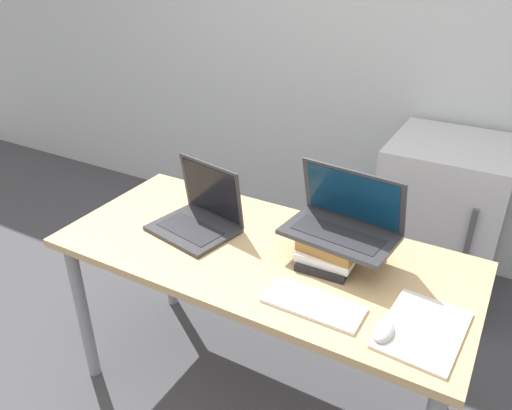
% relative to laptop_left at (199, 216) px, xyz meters
% --- Properties ---
extents(wall_back, '(8.00, 0.05, 2.70)m').
position_rel_laptop_left_xyz_m(wall_back, '(0.29, 1.39, 0.59)').
color(wall_back, silver).
rests_on(wall_back, ground_plane).
extents(desk, '(1.50, 0.68, 0.71)m').
position_rel_laptop_left_xyz_m(desk, '(0.29, -0.02, -0.13)').
color(desk, tan).
rests_on(desk, ground_plane).
extents(laptop_left, '(0.35, 0.30, 0.26)m').
position_rel_laptop_left_xyz_m(laptop_left, '(0.00, 0.00, 0.00)').
color(laptop_left, '#333338').
rests_on(laptop_left, desk).
extents(book_stack, '(0.22, 0.28, 0.09)m').
position_rel_laptop_left_xyz_m(book_stack, '(0.53, 0.07, -0.00)').
color(book_stack, black).
rests_on(book_stack, desk).
extents(laptop_on_books, '(0.40, 0.26, 0.23)m').
position_rel_laptop_left_xyz_m(laptop_on_books, '(0.55, 0.08, 0.09)').
color(laptop_on_books, '#333338').
rests_on(laptop_on_books, book_stack).
extents(wireless_keyboard, '(0.31, 0.13, 0.01)m').
position_rel_laptop_left_xyz_m(wireless_keyboard, '(0.57, -0.21, -0.04)').
color(wireless_keyboard, white).
rests_on(wireless_keyboard, desk).
extents(mouse, '(0.06, 0.10, 0.04)m').
position_rel_laptop_left_xyz_m(mouse, '(0.80, -0.24, -0.03)').
color(mouse, '#B2B2B7').
rests_on(mouse, desk).
extents(notepad, '(0.23, 0.31, 0.01)m').
position_rel_laptop_left_xyz_m(notepad, '(0.89, -0.16, -0.05)').
color(notepad, silver).
rests_on(notepad, desk).
extents(mini_fridge, '(0.56, 0.59, 0.85)m').
position_rel_laptop_left_xyz_m(mini_fridge, '(0.74, 1.04, -0.34)').
color(mini_fridge, silver).
rests_on(mini_fridge, ground_plane).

